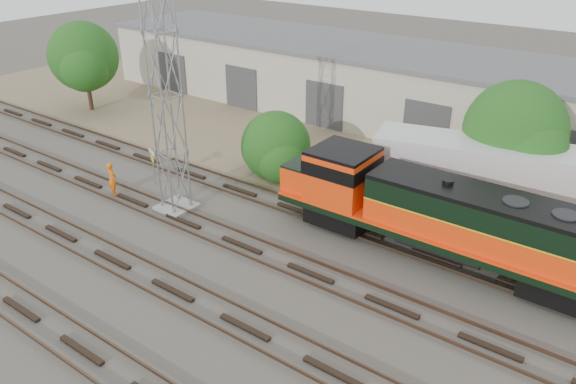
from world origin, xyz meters
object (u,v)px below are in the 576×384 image
Objects in this scene: locomotive at (437,214)px; semi_trailer at (524,179)px; worker at (112,179)px; signal_tower at (166,100)px.

semi_trailer is (2.27, 5.17, 0.43)m from locomotive.
worker is 0.14× the size of semi_trailer.
worker is (-17.29, -4.53, -1.30)m from locomotive.
locomotive is 5.66m from semi_trailer.
signal_tower is 6.65m from worker.
semi_trailer is (15.41, 8.79, -3.38)m from signal_tower.
locomotive is at bearing -128.10° from semi_trailer.
semi_trailer reaches higher than worker.
signal_tower is at bearing -164.68° from semi_trailer.
signal_tower is (-13.14, -3.62, 3.81)m from locomotive.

